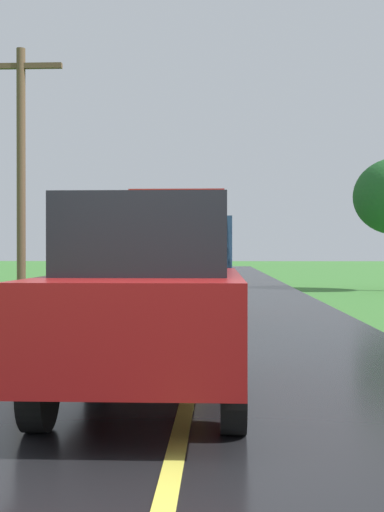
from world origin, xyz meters
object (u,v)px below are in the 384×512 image
at_px(banana_truck_far, 199,253).
at_px(utility_pole_roadside, 21,172).
at_px(banana_truck_near, 176,253).
at_px(following_car, 151,297).

bearing_deg(banana_truck_far, utility_pole_roadside, -104.68).
bearing_deg(utility_pole_roadside, banana_truck_near, -10.70).
height_order(banana_truck_near, utility_pole_roadside, utility_pole_roadside).
relative_size(banana_truck_far, following_car, 1.42).
bearing_deg(banana_truck_near, following_car, -87.92).
xyz_separation_m(banana_truck_far, utility_pole_roadside, (-3.63, -13.85, 1.87)).
xyz_separation_m(utility_pole_roadside, following_car, (3.87, -8.53, -2.26)).
relative_size(utility_pole_roadside, following_car, 1.50).
relative_size(banana_truck_near, following_car, 1.42).
bearing_deg(banana_truck_near, banana_truck_far, 89.83).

